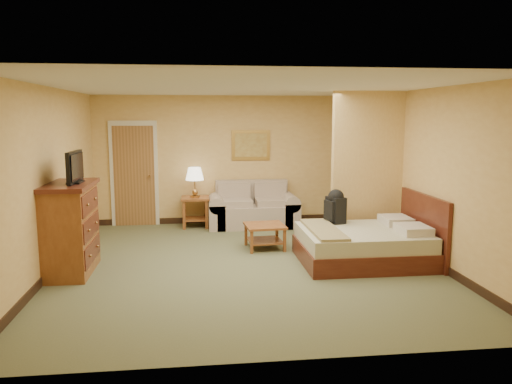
{
  "coord_description": "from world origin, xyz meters",
  "views": [
    {
      "loc": [
        -0.72,
        -7.17,
        2.2
      ],
      "look_at": [
        0.22,
        0.6,
        1.0
      ],
      "focal_mm": 35.0,
      "sensor_mm": 36.0,
      "label": 1
    }
  ],
  "objects": [
    {
      "name": "floor",
      "position": [
        0.0,
        0.0,
        0.0
      ],
      "size": [
        6.0,
        6.0,
        0.0
      ],
      "primitive_type": "plane",
      "color": "#585C3B",
      "rests_on": "ground"
    },
    {
      "name": "ceiling",
      "position": [
        0.0,
        0.0,
        2.6
      ],
      "size": [
        6.0,
        6.0,
        0.0
      ],
      "primitive_type": "plane",
      "rotation": [
        3.14,
        0.0,
        0.0
      ],
      "color": "white",
      "rests_on": "back_wall"
    },
    {
      "name": "back_wall",
      "position": [
        0.0,
        3.0,
        1.3
      ],
      "size": [
        5.5,
        0.02,
        2.6
      ],
      "primitive_type": "cube",
      "color": "tan",
      "rests_on": "floor"
    },
    {
      "name": "left_wall",
      "position": [
        -2.75,
        0.0,
        1.3
      ],
      "size": [
        0.02,
        6.0,
        2.6
      ],
      "primitive_type": "cube",
      "color": "tan",
      "rests_on": "floor"
    },
    {
      "name": "right_wall",
      "position": [
        2.75,
        0.0,
        1.3
      ],
      "size": [
        0.02,
        6.0,
        2.6
      ],
      "primitive_type": "cube",
      "color": "tan",
      "rests_on": "floor"
    },
    {
      "name": "partition",
      "position": [
        2.15,
        0.93,
        1.3
      ],
      "size": [
        1.2,
        0.15,
        2.6
      ],
      "primitive_type": "cube",
      "color": "tan",
      "rests_on": "floor"
    },
    {
      "name": "door",
      "position": [
        -1.95,
        2.96,
        1.03
      ],
      "size": [
        0.94,
        0.16,
        2.1
      ],
      "color": "beige",
      "rests_on": "floor"
    },
    {
      "name": "baseboard",
      "position": [
        0.0,
        2.99,
        0.06
      ],
      "size": [
        5.5,
        0.02,
        0.12
      ],
      "primitive_type": "cube",
      "color": "black",
      "rests_on": "floor"
    },
    {
      "name": "loveseat",
      "position": [
        0.4,
        2.57,
        0.29
      ],
      "size": [
        1.78,
        0.83,
        0.9
      ],
      "color": "tan",
      "rests_on": "floor"
    },
    {
      "name": "side_table",
      "position": [
        -0.75,
        2.65,
        0.39
      ],
      "size": [
        0.54,
        0.54,
        0.6
      ],
      "color": "brown",
      "rests_on": "floor"
    },
    {
      "name": "table_lamp",
      "position": [
        -0.75,
        2.65,
        1.05
      ],
      "size": [
        0.36,
        0.36,
        0.59
      ],
      "color": "#A2753B",
      "rests_on": "side_table"
    },
    {
      "name": "coffee_table",
      "position": [
        0.4,
        0.85,
        0.29
      ],
      "size": [
        0.68,
        0.68,
        0.41
      ],
      "rotation": [
        0.0,
        0.0,
        0.07
      ],
      "color": "brown",
      "rests_on": "floor"
    },
    {
      "name": "wall_picture",
      "position": [
        0.4,
        2.97,
        1.6
      ],
      "size": [
        0.78,
        0.04,
        0.61
      ],
      "color": "#B78E3F",
      "rests_on": "back_wall"
    },
    {
      "name": "dresser",
      "position": [
        -2.47,
        -0.1,
        0.64
      ],
      "size": [
        0.63,
        1.2,
        1.28
      ],
      "color": "brown",
      "rests_on": "floor"
    },
    {
      "name": "tv",
      "position": [
        -2.38,
        -0.1,
        1.48
      ],
      "size": [
        0.18,
        0.72,
        0.44
      ],
      "rotation": [
        0.0,
        0.0,
        -0.01
      ],
      "color": "black",
      "rests_on": "dresser"
    },
    {
      "name": "bed",
      "position": [
        1.82,
        -0.1,
        0.28
      ],
      "size": [
        1.92,
        1.58,
        1.02
      ],
      "color": "#471910",
      "rests_on": "floor"
    },
    {
      "name": "backpack",
      "position": [
        1.48,
        0.43,
        0.79
      ],
      "size": [
        0.29,
        0.36,
        0.54
      ],
      "rotation": [
        0.0,
        0.0,
        0.31
      ],
      "color": "black",
      "rests_on": "bed"
    }
  ]
}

